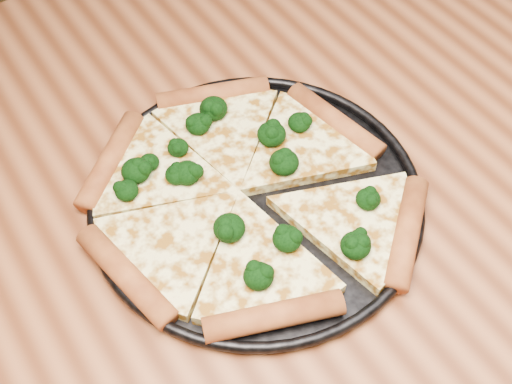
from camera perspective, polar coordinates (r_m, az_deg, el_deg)
dining_table at (r=0.76m, az=-6.43°, el=-7.24°), size 1.20×0.90×0.75m
pizza_pan at (r=0.70m, az=0.00°, el=-0.41°), size 0.35×0.35×0.02m
pizza at (r=0.69m, az=-1.02°, el=-0.06°), size 0.34×0.35×0.03m
broccoli_florets at (r=0.68m, az=-1.17°, el=0.82°), size 0.23×0.26×0.02m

